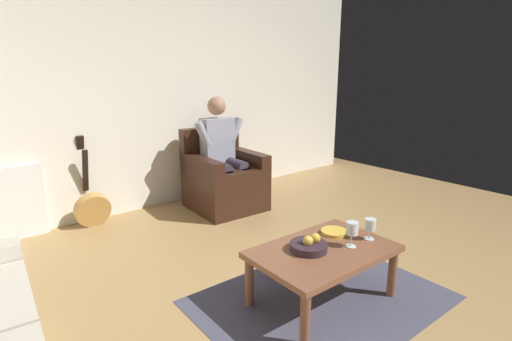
% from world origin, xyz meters
% --- Properties ---
extents(ground_plane, '(6.88, 6.88, 0.00)m').
position_xyz_m(ground_plane, '(0.00, 0.00, 0.00)').
color(ground_plane, '#A37F4D').
extents(wall_back, '(6.14, 0.06, 2.71)m').
position_xyz_m(wall_back, '(0.00, -2.87, 1.35)').
color(wall_back, silver).
rests_on(wall_back, ground).
extents(rug, '(1.69, 1.27, 0.01)m').
position_xyz_m(rug, '(0.15, -0.29, 0.00)').
color(rug, '#434355').
rests_on(rug, ground).
extents(armchair, '(0.77, 0.80, 0.90)m').
position_xyz_m(armchair, '(-0.42, -2.27, 0.32)').
color(armchair, '#321B11').
rests_on(armchair, ground).
extents(person_seated, '(0.63, 0.55, 1.26)m').
position_xyz_m(person_seated, '(-0.42, -2.27, 0.68)').
color(person_seated, '#989AAC').
rests_on(person_seated, ground).
extents(coffee_table, '(0.97, 0.65, 0.39)m').
position_xyz_m(coffee_table, '(0.15, -0.29, 0.33)').
color(coffee_table, brown).
rests_on(coffee_table, ground).
extents(guitar, '(0.35, 0.30, 0.92)m').
position_xyz_m(guitar, '(0.92, -2.66, 0.21)').
color(guitar, '#B98844').
rests_on(guitar, ground).
extents(radiator, '(0.51, 0.06, 0.70)m').
position_xyz_m(radiator, '(1.57, -2.80, 0.35)').
color(radiator, white).
rests_on(radiator, ground).
extents(wine_glass_near, '(0.08, 0.08, 0.18)m').
position_xyz_m(wine_glass_near, '(-0.02, -0.19, 0.51)').
color(wine_glass_near, silver).
rests_on(wine_glass_near, coffee_table).
extents(wine_glass_far, '(0.08, 0.08, 0.15)m').
position_xyz_m(wine_glass_far, '(-0.22, -0.18, 0.49)').
color(wine_glass_far, silver).
rests_on(wine_glass_far, coffee_table).
extents(fruit_bowl, '(0.25, 0.25, 0.11)m').
position_xyz_m(fruit_bowl, '(0.24, -0.34, 0.42)').
color(fruit_bowl, '#302029').
rests_on(fruit_bowl, coffee_table).
extents(decorative_dish, '(0.19, 0.19, 0.02)m').
position_xyz_m(decorative_dish, '(-0.10, -0.40, 0.40)').
color(decorative_dish, gold).
rests_on(decorative_dish, coffee_table).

